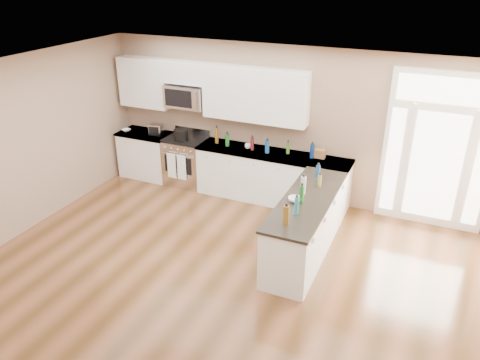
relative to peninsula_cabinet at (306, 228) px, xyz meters
The scene contains 18 objects.
ground 2.46m from the peninsula_cabinet, 112.44° to the right, with size 8.00×8.00×0.00m, color #4B2F15.
room_shell 2.74m from the peninsula_cabinet, 112.44° to the right, with size 8.00×8.00×8.00m.
back_cabinet_left 4.06m from the peninsula_cabinet, 159.09° to the left, with size 1.10×0.66×0.94m.
back_cabinet_right 1.81m from the peninsula_cabinet, 126.68° to the left, with size 2.85×0.66×0.94m.
peninsula_cabinet is the anchor object (origin of this frame).
upper_cabinet_left 4.39m from the peninsula_cabinet, 157.26° to the left, with size 1.04×0.33×0.95m, color white.
upper_cabinet_right 2.65m from the peninsula_cabinet, 133.15° to the left, with size 1.94×0.33×0.95m, color white.
upper_cabinet_short 3.73m from the peninsula_cabinet, 150.98° to the left, with size 0.82×0.33×0.40m, color white.
microwave 3.53m from the peninsula_cabinet, 151.57° to the left, with size 0.78×0.41×0.42m.
entry_door 2.52m from the peninsula_cabinet, 46.51° to the left, with size 1.70×0.10×2.60m.
kitchen_range 3.22m from the peninsula_cabinet, 153.30° to the left, with size 0.78×0.69×1.08m.
stockpot 3.28m from the peninsula_cabinet, 154.91° to the left, with size 0.28×0.28×0.22m, color black.
toaster_oven 3.85m from the peninsula_cabinet, 157.78° to the left, with size 0.26×0.20×0.22m, color silver.
cardboard_box 1.71m from the peninsula_cabinet, 98.87° to the left, with size 0.19×0.14×0.15m, color brown.
bowl_left 4.46m from the peninsula_cabinet, 161.95° to the left, with size 0.17×0.17×0.04m, color white.
bowl_peninsula 0.58m from the peninsula_cabinet, 129.03° to the right, with size 0.20×0.20×0.06m, color white.
cup_counter 2.23m from the peninsula_cabinet, 136.78° to the left, with size 0.11×0.11×0.09m, color white.
counter_bottles 1.17m from the peninsula_cabinet, 137.54° to the left, with size 2.33×2.45×0.30m.
Camera 1 is at (2.46, -3.69, 4.07)m, focal length 35.00 mm.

